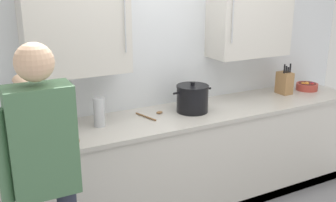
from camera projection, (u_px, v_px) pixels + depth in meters
back_wall_tiled at (164, 43)px, 3.43m from camera, size 4.26×0.44×2.77m
counter_unit at (180, 162)px, 3.47m from camera, size 3.68×0.65×0.91m
microwave_oven at (8, 124)px, 2.72m from camera, size 0.55×0.44×0.26m
knife_block at (284, 83)px, 3.91m from camera, size 0.11×0.15×0.31m
wooden_spoon at (152, 114)px, 3.29m from camera, size 0.23×0.25×0.02m
stock_pot at (192, 98)px, 3.36m from camera, size 0.37×0.28×0.27m
fruit_bowl at (307, 86)px, 4.06m from camera, size 0.22×0.22×0.09m
thermos_flask at (99, 112)px, 3.02m from camera, size 0.09×0.09×0.23m
person_figure at (44, 168)px, 2.10m from camera, size 0.44×0.60×1.71m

